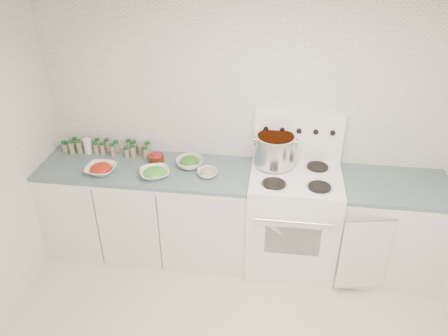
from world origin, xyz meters
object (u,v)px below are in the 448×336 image
at_px(stove, 292,217).
at_px(bowl_tomato, 101,169).
at_px(stock_pot, 275,149).
at_px(bowl_snowpea, 155,173).

height_order(stove, bowl_tomato, stove).
relative_size(stock_pot, bowl_snowpea, 1.14).
xyz_separation_m(stock_pot, bowl_tomato, (-1.46, -0.27, -0.15)).
bearing_deg(stock_pot, bowl_tomato, -169.36).
height_order(stock_pot, bowl_tomato, stock_pot).
xyz_separation_m(stove, bowl_snowpea, (-1.18, -0.13, 0.44)).
relative_size(stove, stock_pot, 3.73).
height_order(stove, bowl_snowpea, stove).
bearing_deg(bowl_tomato, stock_pot, 10.64).
bearing_deg(bowl_snowpea, stove, 6.24).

